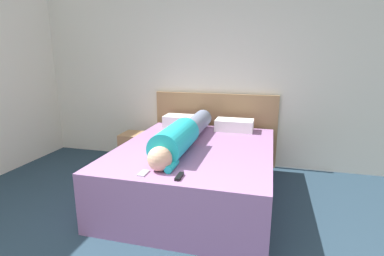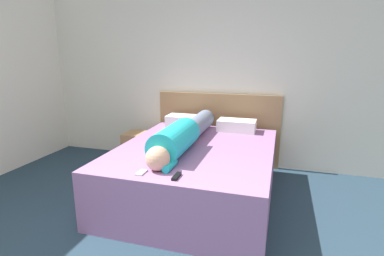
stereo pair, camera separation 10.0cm
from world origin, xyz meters
name	(u,v)px [view 2 (the right image)]	position (x,y,z in m)	size (l,w,h in m)	color
wall_back	(214,74)	(0.00, 3.31, 1.30)	(6.39, 0.06, 2.60)	silver
bed	(196,172)	(0.09, 2.10, 0.29)	(1.66, 2.03, 0.59)	#936699
headboard	(217,129)	(0.09, 3.24, 0.52)	(1.78, 0.04, 1.04)	#A37A51
nightstand	(138,148)	(-1.02, 2.86, 0.23)	(0.37, 0.36, 0.47)	#A37A51
person_lying	(183,135)	(-0.05, 2.06, 0.73)	(0.31, 1.83, 0.31)	tan
pillow_near_headboard	(186,122)	(-0.30, 2.92, 0.67)	(0.52, 0.28, 0.17)	white
pillow_second	(237,126)	(0.41, 2.92, 0.66)	(0.49, 0.28, 0.15)	white
tv_remote	(176,176)	(0.16, 1.24, 0.60)	(0.04, 0.15, 0.02)	black
cell_phone	(141,172)	(-0.16, 1.24, 0.60)	(0.06, 0.13, 0.01)	#B2B7BC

